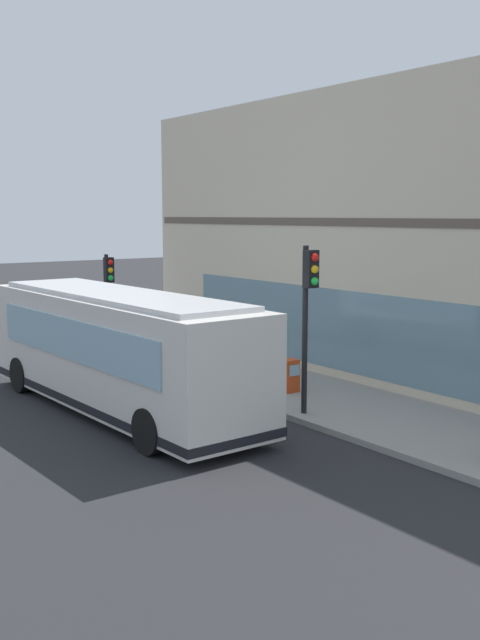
% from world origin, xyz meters
% --- Properties ---
extents(ground, '(120.00, 120.00, 0.00)m').
position_xyz_m(ground, '(0.00, 0.00, 0.00)').
color(ground, '#262628').
extents(sidewalk_curb, '(3.81, 40.00, 0.15)m').
position_xyz_m(sidewalk_curb, '(4.51, 0.00, 0.07)').
color(sidewalk_curb, gray).
rests_on(sidewalk_curb, ground).
extents(building_corner, '(6.62, 19.93, 8.67)m').
position_xyz_m(building_corner, '(9.69, 0.00, 4.33)').
color(building_corner, beige).
rests_on(building_corner, ground).
extents(city_bus_nearside, '(2.89, 10.12, 3.07)m').
position_xyz_m(city_bus_nearside, '(-0.37, 0.53, 1.55)').
color(city_bus_nearside, silver).
rests_on(city_bus_nearside, ground).
extents(traffic_light_near_corner, '(0.32, 0.49, 4.11)m').
position_xyz_m(traffic_light_near_corner, '(3.02, -2.86, 3.01)').
color(traffic_light_near_corner, black).
rests_on(traffic_light_near_corner, sidewalk_curb).
extents(traffic_light_down_block, '(0.32, 0.49, 3.42)m').
position_xyz_m(traffic_light_down_block, '(3.11, 8.18, 2.53)').
color(traffic_light_down_block, black).
rests_on(traffic_light_down_block, sidewalk_curb).
extents(pedestrian_near_building_entrance, '(0.32, 0.32, 1.62)m').
position_xyz_m(pedestrian_near_building_entrance, '(3.91, 4.77, 1.08)').
color(pedestrian_near_building_entrance, '#99994C').
rests_on(pedestrian_near_building_entrance, sidewalk_curb).
extents(newspaper_vending_box, '(0.44, 0.42, 0.90)m').
position_xyz_m(newspaper_vending_box, '(4.15, -0.81, 0.60)').
color(newspaper_vending_box, '#BF3F19').
rests_on(newspaper_vending_box, sidewalk_curb).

